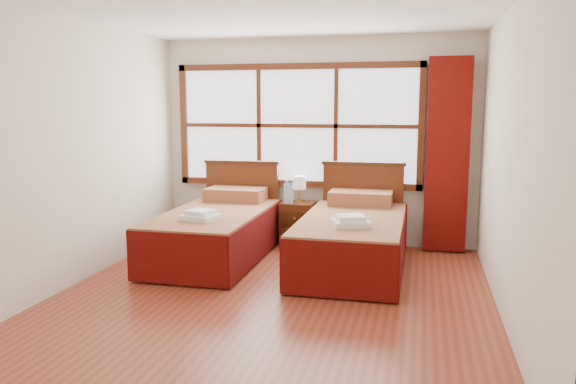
# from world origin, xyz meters

# --- Properties ---
(floor) EXTENTS (4.50, 4.50, 0.00)m
(floor) POSITION_xyz_m (0.00, 0.00, 0.00)
(floor) COLOR brown
(floor) RESTS_ON ground
(ceiling) EXTENTS (4.50, 4.50, 0.00)m
(ceiling) POSITION_xyz_m (0.00, 0.00, 2.60)
(ceiling) COLOR white
(ceiling) RESTS_ON wall_back
(wall_back) EXTENTS (4.00, 0.00, 4.00)m
(wall_back) POSITION_xyz_m (0.00, 2.25, 1.30)
(wall_back) COLOR silver
(wall_back) RESTS_ON floor
(wall_left) EXTENTS (0.00, 4.50, 4.50)m
(wall_left) POSITION_xyz_m (-2.00, 0.00, 1.30)
(wall_left) COLOR silver
(wall_left) RESTS_ON floor
(wall_right) EXTENTS (0.00, 4.50, 4.50)m
(wall_right) POSITION_xyz_m (2.00, 0.00, 1.30)
(wall_right) COLOR silver
(wall_right) RESTS_ON floor
(window) EXTENTS (3.16, 0.06, 1.56)m
(window) POSITION_xyz_m (-0.25, 2.21, 1.50)
(window) COLOR white
(window) RESTS_ON wall_back
(curtain) EXTENTS (0.50, 0.16, 2.30)m
(curtain) POSITION_xyz_m (1.60, 2.11, 1.17)
(curtain) COLOR maroon
(curtain) RESTS_ON wall_back
(bed_left) EXTENTS (1.08, 2.10, 1.05)m
(bed_left) POSITION_xyz_m (-0.97, 1.20, 0.32)
(bed_left) COLOR #3B1F0C
(bed_left) RESTS_ON floor
(bed_right) EXTENTS (1.10, 2.12, 1.07)m
(bed_right) POSITION_xyz_m (0.61, 1.20, 0.32)
(bed_right) COLOR #3B1F0C
(bed_right) RESTS_ON floor
(nightstand) EXTENTS (0.41, 0.41, 0.55)m
(nightstand) POSITION_xyz_m (-0.19, 1.99, 0.28)
(nightstand) COLOR #522411
(nightstand) RESTS_ON floor
(towels_left) EXTENTS (0.41, 0.37, 0.10)m
(towels_left) POSITION_xyz_m (-0.95, 0.66, 0.60)
(towels_left) COLOR white
(towels_left) RESTS_ON bed_left
(towels_right) EXTENTS (0.44, 0.41, 0.11)m
(towels_right) POSITION_xyz_m (0.64, 0.68, 0.62)
(towels_right) COLOR white
(towels_right) RESTS_ON bed_right
(lamp) EXTENTS (0.17, 0.17, 0.32)m
(lamp) POSITION_xyz_m (-0.19, 2.07, 0.78)
(lamp) COLOR gold
(lamp) RESTS_ON nightstand
(bottle_near) EXTENTS (0.07, 0.07, 0.27)m
(bottle_near) POSITION_xyz_m (-0.32, 1.92, 0.68)
(bottle_near) COLOR #A6C6D5
(bottle_near) RESTS_ON nightstand
(bottle_far) EXTENTS (0.07, 0.07, 0.25)m
(bottle_far) POSITION_xyz_m (-0.27, 1.91, 0.67)
(bottle_far) COLOR #A6C6D5
(bottle_far) RESTS_ON nightstand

